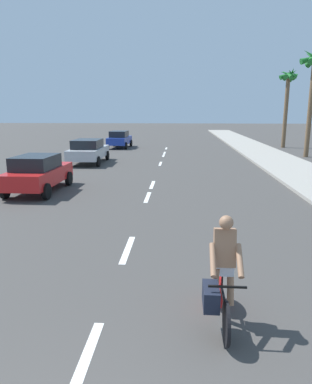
% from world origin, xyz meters
% --- Properties ---
extents(ground_plane, '(160.00, 160.00, 0.00)m').
position_xyz_m(ground_plane, '(0.00, 20.00, 0.00)').
color(ground_plane, '#423F3D').
extents(sidewalk_strip, '(3.60, 80.00, 0.14)m').
position_xyz_m(sidewalk_strip, '(7.94, 22.00, 0.07)').
color(sidewalk_strip, '#9E998E').
rests_on(sidewalk_strip, ground).
extents(lane_stripe_1, '(0.16, 1.80, 0.01)m').
position_xyz_m(lane_stripe_1, '(0.00, 2.72, 0.00)').
color(lane_stripe_1, white).
rests_on(lane_stripe_1, ground).
extents(lane_stripe_2, '(0.16, 1.80, 0.01)m').
position_xyz_m(lane_stripe_2, '(0.00, 6.78, 0.00)').
color(lane_stripe_2, white).
rests_on(lane_stripe_2, ground).
extents(lane_stripe_3, '(0.16, 1.80, 0.01)m').
position_xyz_m(lane_stripe_3, '(0.00, 12.29, 0.00)').
color(lane_stripe_3, white).
rests_on(lane_stripe_3, ground).
extents(lane_stripe_4, '(0.16, 1.80, 0.01)m').
position_xyz_m(lane_stripe_4, '(0.00, 14.75, 0.00)').
color(lane_stripe_4, white).
rests_on(lane_stripe_4, ground).
extents(lane_stripe_5, '(0.16, 1.80, 0.01)m').
position_xyz_m(lane_stripe_5, '(0.00, 21.56, 0.00)').
color(lane_stripe_5, white).
rests_on(lane_stripe_5, ground).
extents(lane_stripe_6, '(0.16, 1.80, 0.01)m').
position_xyz_m(lane_stripe_6, '(0.00, 26.04, 0.00)').
color(lane_stripe_6, white).
rests_on(lane_stripe_6, ground).
extents(lane_stripe_7, '(0.16, 1.80, 0.01)m').
position_xyz_m(lane_stripe_7, '(0.00, 27.66, 0.00)').
color(lane_stripe_7, white).
rests_on(lane_stripe_7, ground).
extents(lane_stripe_8, '(0.16, 1.80, 0.01)m').
position_xyz_m(lane_stripe_8, '(0.00, 31.37, 0.00)').
color(lane_stripe_8, white).
rests_on(lane_stripe_8, ground).
extents(cyclist, '(0.62, 1.71, 1.82)m').
position_xyz_m(cyclist, '(1.94, 3.73, 0.83)').
color(cyclist, black).
rests_on(cyclist, ground).
extents(parked_car_red, '(1.91, 4.04, 1.57)m').
position_xyz_m(parked_car_red, '(-4.73, 12.99, 0.84)').
color(parked_car_red, red).
rests_on(parked_car_red, ground).
extents(parked_car_silver, '(2.13, 4.53, 1.57)m').
position_xyz_m(parked_car_silver, '(-4.76, 21.55, 0.84)').
color(parked_car_silver, '#B7BABF').
rests_on(parked_car_silver, ground).
extents(parked_car_blue, '(1.98, 4.07, 1.57)m').
position_xyz_m(parked_car_blue, '(-4.41, 31.68, 0.84)').
color(parked_car_blue, '#1E389E').
rests_on(parked_car_blue, ground).
extents(palm_tree_distant, '(1.70, 1.86, 7.31)m').
position_xyz_m(palm_tree_distant, '(11.02, 32.93, 5.65)').
color(palm_tree_distant, brown).
rests_on(palm_tree_distant, ground).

